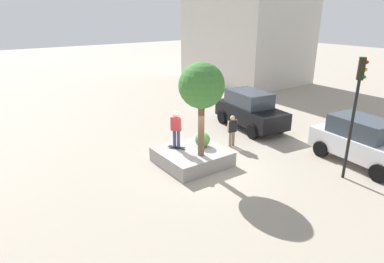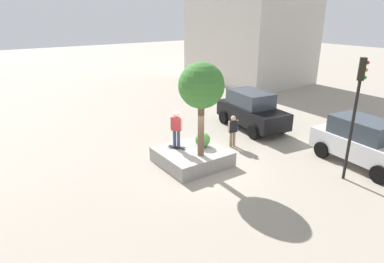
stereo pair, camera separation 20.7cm
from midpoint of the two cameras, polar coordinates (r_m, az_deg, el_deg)
ground_plane at (r=15.21m, az=2.41°, el=-6.04°), size 120.00×120.00×0.00m
planter_ledge at (r=15.38m, az=0.39°, el=-4.33°), size 2.82×2.92×0.67m
plaza_tree at (r=13.78m, az=2.05°, el=7.70°), size 1.93×1.93×4.08m
boxwood_shrub at (r=15.52m, az=2.22°, el=-1.38°), size 0.70×0.70×0.70m
skateboard at (r=15.43m, az=-2.26°, el=-2.69°), size 0.78×0.63×0.07m
skateboarder at (r=15.07m, az=-2.31°, el=0.82°), size 0.48×0.43×1.70m
sedan_parked at (r=20.16m, az=10.45°, el=3.65°), size 4.99×2.73×2.22m
police_car at (r=16.94m, az=27.69°, el=-1.64°), size 4.78×2.55×2.14m
traffic_light_corner at (r=14.49m, az=26.79°, el=4.80°), size 0.37×0.37×5.04m
passerby_with_bag at (r=17.23m, az=7.36°, el=0.45°), size 0.26×0.56×1.67m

